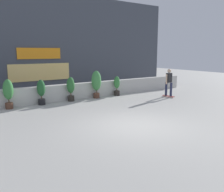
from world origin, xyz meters
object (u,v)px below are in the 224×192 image
Objects in this scene: potted_plant_2 at (71,88)px; skater_by_wall_right at (169,82)px; potted_plant_0 at (8,92)px; potted_plant_4 at (117,85)px; potted_plant_1 at (41,91)px; potted_plant_3 at (96,82)px.

skater_by_wall_right is (5.40, -2.21, 0.19)m from potted_plant_2.
potted_plant_0 is 1.18× the size of potted_plant_4.
potted_plant_0 is 1.07× the size of potted_plant_2.
potted_plant_1 is 0.77× the size of skater_by_wall_right.
skater_by_wall_right is (8.65, -2.21, 0.12)m from potted_plant_0.
potted_plant_2 is 3.14m from potted_plant_4.
potted_plant_1 is 7.39m from skater_by_wall_right.
potted_plant_4 is at bearing 0.00° from potted_plant_2.
potted_plant_0 is 4.90m from potted_plant_3.
skater_by_wall_right is at bearing -14.33° from potted_plant_0.
potted_plant_0 is 1.60m from potted_plant_1.
potted_plant_2 is (3.25, 0.00, -0.07)m from potted_plant_0.
potted_plant_3 is at bearing 0.00° from potted_plant_2.
potted_plant_0 is 3.25m from potted_plant_2.
potted_plant_1 is at bearing -180.00° from potted_plant_4.
potted_plant_3 reaches higher than potted_plant_0.
potted_plant_2 is at bearing -180.00° from potted_plant_3.
skater_by_wall_right reaches higher than potted_plant_0.
potted_plant_1 is 0.98× the size of potted_plant_2.
potted_plant_3 is (4.90, 0.00, 0.13)m from potted_plant_0.
potted_plant_0 is at bearing -180.00° from potted_plant_4.
skater_by_wall_right reaches higher than potted_plant_4.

